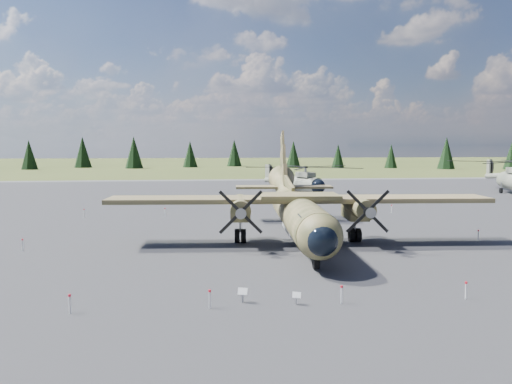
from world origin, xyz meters
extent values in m
plane|color=#4B5425|center=(0.00, 0.00, 0.00)|extent=(500.00, 500.00, 0.00)
cube|color=#5E5E63|center=(0.00, 10.00, 0.00)|extent=(120.00, 120.00, 0.04)
cylinder|color=#3E4223|center=(2.75, 0.04, 2.19)|extent=(3.84, 17.31, 2.67)
sphere|color=#3E4223|center=(2.16, -8.52, 2.19)|extent=(2.79, 2.79, 2.62)
sphere|color=black|center=(2.13, -9.05, 2.15)|extent=(2.05, 2.05, 1.92)
cube|color=black|center=(2.27, -7.00, 2.91)|extent=(2.01, 1.65, 0.52)
cone|color=#3E4223|center=(3.52, 11.27, 3.20)|extent=(3.06, 6.72, 4.02)
cube|color=gray|center=(2.82, 0.99, 1.10)|extent=(2.20, 5.83, 0.48)
cube|color=#31371C|center=(2.78, 0.52, 3.29)|extent=(27.82, 5.12, 0.33)
cube|color=#3E4223|center=(2.78, 0.52, 3.50)|extent=(5.94, 3.82, 0.33)
cylinder|color=#3E4223|center=(-1.52, 0.52, 2.76)|extent=(1.77, 5.05, 1.43)
cube|color=#3E4223|center=(-1.47, 1.29, 2.14)|extent=(1.65, 3.33, 0.76)
cone|color=gray|center=(-1.73, -2.57, 2.76)|extent=(0.78, 0.91, 0.72)
cylinder|color=black|center=(-1.47, 1.29, 0.52)|extent=(0.91, 1.10, 1.05)
cylinder|color=#3E4223|center=(7.05, -0.06, 2.76)|extent=(1.77, 5.05, 1.43)
cube|color=#3E4223|center=(7.10, 0.70, 2.14)|extent=(1.65, 3.33, 0.76)
cone|color=gray|center=(6.83, -3.15, 2.76)|extent=(0.78, 0.91, 0.72)
cylinder|color=black|center=(7.10, 0.70, 0.52)|extent=(0.91, 1.10, 1.05)
cube|color=#3E4223|center=(3.27, 7.65, 3.77)|extent=(0.76, 7.21, 1.60)
cube|color=#31371C|center=(3.55, 11.74, 3.24)|extent=(9.28, 2.72, 0.21)
cylinder|color=gray|center=(2.24, -7.38, 1.22)|extent=(0.14, 0.14, 0.86)
cylinder|color=black|center=(2.24, -7.38, 0.52)|extent=(0.39, 0.91, 0.89)
cylinder|color=gray|center=(10.19, 34.03, 1.66)|extent=(4.63, 6.81, 2.24)
sphere|color=black|center=(11.48, 31.07, 1.61)|extent=(2.71, 2.71, 2.06)
sphere|color=gray|center=(8.91, 36.99, 1.66)|extent=(2.71, 2.71, 2.06)
cube|color=gray|center=(10.34, 33.70, 3.09)|extent=(2.54, 3.24, 0.67)
cylinder|color=gray|center=(10.34, 33.70, 3.77)|extent=(0.42, 0.42, 0.90)
cylinder|color=gray|center=(7.57, 40.08, 1.97)|extent=(3.74, 7.32, 1.28)
cube|color=gray|center=(6.23, 43.16, 3.09)|extent=(0.68, 1.23, 2.15)
cylinder|color=black|center=(6.52, 43.28, 3.09)|extent=(0.98, 2.16, 2.33)
cylinder|color=black|center=(11.26, 31.56, 0.36)|extent=(0.47, 0.66, 0.61)
cylinder|color=black|center=(8.65, 34.53, 0.36)|extent=(0.53, 0.77, 0.72)
cylinder|color=gray|center=(8.65, 34.53, 0.83)|extent=(0.17, 0.17, 1.30)
cylinder|color=black|center=(10.87, 35.50, 0.36)|extent=(0.53, 0.77, 0.72)
cylinder|color=gray|center=(10.87, 35.50, 0.83)|extent=(0.17, 0.17, 1.30)
sphere|color=gray|center=(42.49, 37.03, 1.91)|extent=(2.86, 2.86, 2.37)
cylinder|color=gray|center=(43.39, 40.79, 2.27)|extent=(2.89, 8.77, 1.48)
cube|color=gray|center=(44.28, 44.55, 3.56)|extent=(0.56, 1.46, 2.48)
cylinder|color=black|center=(44.64, 44.47, 3.56)|extent=(0.68, 2.62, 2.68)
cylinder|color=black|center=(40.56, 34.94, 0.41)|extent=(0.49, 0.87, 0.83)
cylinder|color=gray|center=(40.56, 34.94, 0.95)|extent=(0.17, 0.17, 1.50)
cube|color=gray|center=(-2.48, -12.83, 0.28)|extent=(0.10, 0.10, 0.56)
cube|color=silver|center=(-2.48, -12.88, 0.55)|extent=(0.48, 0.32, 0.31)
cube|color=gray|center=(-0.07, -13.41, 0.24)|extent=(0.09, 0.09, 0.48)
cube|color=silver|center=(-0.07, -13.45, 0.47)|extent=(0.41, 0.28, 0.27)
cylinder|color=silver|center=(-10.00, -13.50, 0.40)|extent=(0.07, 0.07, 0.80)
cylinder|color=red|center=(-10.00, -13.50, 0.80)|extent=(0.12, 0.12, 0.10)
cylinder|color=silver|center=(-4.00, -13.50, 0.40)|extent=(0.07, 0.07, 0.80)
cylinder|color=red|center=(-4.00, -13.50, 0.80)|extent=(0.12, 0.12, 0.10)
cylinder|color=silver|center=(2.00, -13.50, 0.40)|extent=(0.07, 0.07, 0.80)
cylinder|color=red|center=(2.00, -13.50, 0.80)|extent=(0.12, 0.12, 0.10)
cylinder|color=silver|center=(8.00, -13.50, 0.40)|extent=(0.07, 0.07, 0.80)
cylinder|color=red|center=(8.00, -13.50, 0.80)|extent=(0.12, 0.12, 0.10)
cylinder|color=silver|center=(-16.00, 16.00, 0.40)|extent=(0.07, 0.07, 0.80)
cylinder|color=red|center=(-16.00, 16.00, 0.80)|extent=(0.12, 0.12, 0.10)
cylinder|color=silver|center=(-8.00, 16.00, 0.40)|extent=(0.07, 0.07, 0.80)
cylinder|color=red|center=(-8.00, 16.00, 0.80)|extent=(0.12, 0.12, 0.10)
cylinder|color=silver|center=(0.00, 16.00, 0.40)|extent=(0.07, 0.07, 0.80)
cylinder|color=red|center=(0.00, 16.00, 0.80)|extent=(0.12, 0.12, 0.10)
cylinder|color=silver|center=(8.00, 16.00, 0.40)|extent=(0.07, 0.07, 0.80)
cylinder|color=red|center=(8.00, 16.00, 0.80)|extent=(0.12, 0.12, 0.10)
cylinder|color=silver|center=(16.00, 16.00, 0.40)|extent=(0.07, 0.07, 0.80)
cylinder|color=red|center=(16.00, 16.00, 0.80)|extent=(0.12, 0.12, 0.10)
cylinder|color=silver|center=(-16.50, 0.00, 0.40)|extent=(0.07, 0.07, 0.80)
cylinder|color=red|center=(-16.50, 0.00, 0.80)|extent=(0.12, 0.12, 0.10)
cylinder|color=silver|center=(16.50, 0.00, 0.40)|extent=(0.07, 0.07, 0.80)
cylinder|color=red|center=(16.50, 0.00, 0.80)|extent=(0.12, 0.12, 0.10)
cone|color=black|center=(88.29, 104.99, 4.20)|extent=(4.70, 4.70, 8.39)
cone|color=black|center=(70.26, 109.94, 4.87)|extent=(5.46, 5.46, 9.75)
cone|color=black|center=(55.97, 118.06, 3.81)|extent=(4.27, 4.27, 7.63)
cone|color=black|center=(40.24, 123.66, 3.80)|extent=(4.26, 4.26, 7.61)
cone|color=black|center=(25.60, 124.50, 4.32)|extent=(4.84, 4.84, 8.65)
cone|color=black|center=(7.24, 137.00, 4.58)|extent=(5.13, 5.13, 9.17)
cone|color=black|center=(-7.75, 130.88, 4.32)|extent=(4.84, 4.84, 8.65)
cone|color=black|center=(-25.12, 124.85, 4.99)|extent=(5.58, 5.58, 9.97)
cone|color=black|center=(-42.31, 132.06, 5.02)|extent=(5.62, 5.62, 10.03)
cone|color=black|center=(-55.31, 120.78, 4.41)|extent=(4.94, 4.94, 8.82)
camera|label=1|loc=(-4.34, -35.15, 7.23)|focal=35.00mm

